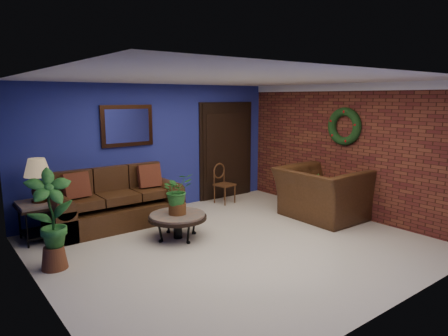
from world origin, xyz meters
TOP-DOWN VIEW (x-y plane):
  - floor at (0.00, 0.00)m, footprint 5.50×5.50m
  - wall_back at (0.00, 2.50)m, footprint 5.50×0.04m
  - wall_left at (-2.75, 0.00)m, footprint 0.04×5.00m
  - wall_right_brick at (2.75, 0.00)m, footprint 0.04×5.00m
  - ceiling at (0.00, 0.00)m, footprint 5.50×5.00m
  - crown_molding at (2.72, 0.00)m, footprint 0.03×5.00m
  - wall_mirror at (-0.60, 2.46)m, footprint 1.02×0.06m
  - closet_door at (1.75, 2.47)m, footprint 1.44×0.06m
  - wreath at (2.69, 0.05)m, footprint 0.16×0.72m
  - sofa at (-1.08, 2.09)m, footprint 2.27×0.98m
  - coffee_table at (-0.55, 0.79)m, footprint 0.94×0.94m
  - end_table at (-2.30, 2.05)m, footprint 0.68×0.68m
  - table_lamp at (-2.30, 2.05)m, footprint 0.40×0.40m
  - side_chair at (1.37, 2.11)m, footprint 0.42×0.42m
  - armchair at (2.15, 0.08)m, footprint 1.30×1.49m
  - coffee_plant at (-0.55, 0.79)m, footprint 0.48×0.41m
  - floor_plant at (2.35, 0.48)m, footprint 0.40×0.35m
  - tall_plant at (-2.45, 0.78)m, footprint 0.61×0.44m

SIDE VIEW (x-z plane):
  - floor at x=0.00m, z-range 0.00..0.00m
  - sofa at x=-1.08m, z-range -0.18..0.85m
  - coffee_table at x=-0.55m, z-range 0.14..0.55m
  - floor_plant at x=2.35m, z-range 0.01..0.77m
  - end_table at x=-2.30m, z-range 0.16..0.78m
  - armchair at x=2.15m, z-range 0.00..0.95m
  - side_chair at x=1.37m, z-range 0.06..0.91m
  - tall_plant at x=-2.45m, z-range 0.04..1.39m
  - coffee_plant at x=-0.55m, z-range 0.43..1.09m
  - closet_door at x=1.75m, z-range -0.04..2.14m
  - table_lamp at x=-2.30m, z-range 0.72..1.39m
  - wall_back at x=0.00m, z-range 0.00..2.50m
  - wall_left at x=-2.75m, z-range 0.00..2.50m
  - wall_right_brick at x=2.75m, z-range 0.00..2.50m
  - wreath at x=2.69m, z-range 1.34..2.06m
  - wall_mirror at x=-0.60m, z-range 1.33..2.10m
  - crown_molding at x=2.72m, z-range 2.36..2.50m
  - ceiling at x=0.00m, z-range 2.49..2.51m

